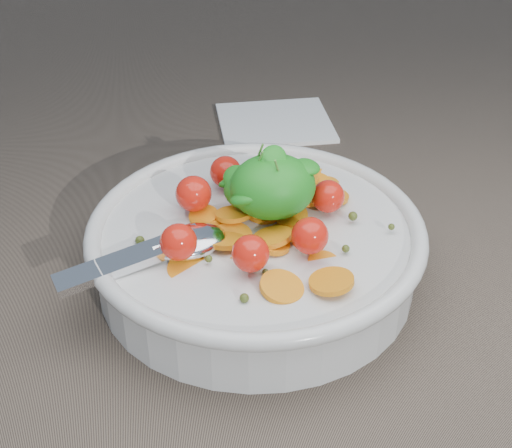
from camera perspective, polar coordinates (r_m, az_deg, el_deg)
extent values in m
plane|color=#706050|center=(0.67, 1.34, -2.65)|extent=(6.00, 6.00, 0.00)
cylinder|color=silver|center=(0.63, 0.00, -2.34)|extent=(0.28, 0.28, 0.05)
torus|color=silver|center=(0.61, 0.00, -0.35)|extent=(0.29, 0.29, 0.02)
cylinder|color=silver|center=(0.65, 0.00, -4.02)|extent=(0.14, 0.14, 0.01)
cylinder|color=brown|center=(0.63, 0.00, -2.34)|extent=(0.25, 0.25, 0.04)
cylinder|color=orange|center=(0.65, 3.66, 2.08)|extent=(0.04, 0.04, 0.02)
cylinder|color=orange|center=(0.59, -2.64, -1.25)|extent=(0.05, 0.05, 0.02)
cylinder|color=orange|center=(0.55, 6.05, -4.58)|extent=(0.05, 0.05, 0.01)
cylinder|color=orange|center=(0.60, -1.95, -1.15)|extent=(0.05, 0.05, 0.01)
cylinder|color=orange|center=(0.68, 5.33, 3.23)|extent=(0.04, 0.04, 0.01)
cylinder|color=orange|center=(0.57, -5.36, -3.73)|extent=(0.05, 0.05, 0.01)
cylinder|color=orange|center=(0.61, -3.26, -0.36)|extent=(0.04, 0.04, 0.01)
cylinder|color=orange|center=(0.62, 2.87, 0.66)|extent=(0.04, 0.04, 0.01)
cylinder|color=orange|center=(0.63, -4.22, 0.63)|extent=(0.04, 0.04, 0.01)
cylinder|color=orange|center=(0.55, 2.07, -5.08)|extent=(0.04, 0.04, 0.02)
cylinder|color=orange|center=(0.58, 5.42, -3.19)|extent=(0.03, 0.03, 0.01)
cylinder|color=orange|center=(0.65, 5.93, 2.37)|extent=(0.04, 0.04, 0.01)
cylinder|color=orange|center=(0.69, 5.21, 3.51)|extent=(0.05, 0.05, 0.01)
cylinder|color=orange|center=(0.61, 2.62, -0.65)|extent=(0.04, 0.04, 0.01)
cylinder|color=orange|center=(0.66, 2.42, 3.08)|extent=(0.04, 0.04, 0.01)
cylinder|color=orange|center=(0.59, -1.24, -2.25)|extent=(0.03, 0.03, 0.02)
cylinder|color=orange|center=(0.67, 3.61, 3.44)|extent=(0.04, 0.04, 0.01)
cylinder|color=orange|center=(0.63, 0.69, 1.23)|extent=(0.05, 0.05, 0.02)
cylinder|color=orange|center=(0.59, 1.29, -1.08)|extent=(0.04, 0.04, 0.02)
cylinder|color=orange|center=(0.59, 1.37, -1.67)|extent=(0.04, 0.04, 0.01)
cylinder|color=orange|center=(0.67, 3.66, 3.14)|extent=(0.04, 0.04, 0.01)
cylinder|color=orange|center=(0.68, 4.60, 3.01)|extent=(0.05, 0.04, 0.02)
cylinder|color=orange|center=(0.62, -1.82, 0.79)|extent=(0.04, 0.04, 0.01)
cylinder|color=orange|center=(0.63, 0.52, 1.11)|extent=(0.05, 0.05, 0.01)
sphere|color=#424D19|center=(0.59, -4.59, -2.00)|extent=(0.01, 0.01, 0.01)
sphere|color=#424D19|center=(0.68, 1.36, 3.89)|extent=(0.01, 0.01, 0.01)
sphere|color=#424D19|center=(0.67, 2.45, 2.90)|extent=(0.01, 0.01, 0.01)
sphere|color=#424D19|center=(0.58, -5.32, -2.37)|extent=(0.01, 0.01, 0.01)
sphere|color=#424D19|center=(0.62, 10.78, -0.22)|extent=(0.01, 0.01, 0.01)
sphere|color=#424D19|center=(0.64, -4.05, 2.17)|extent=(0.01, 0.01, 0.01)
sphere|color=#424D19|center=(0.60, -9.28, -1.31)|extent=(0.01, 0.01, 0.01)
sphere|color=#424D19|center=(0.64, -4.38, 1.71)|extent=(0.01, 0.01, 0.01)
sphere|color=#424D19|center=(0.59, 7.19, -1.97)|extent=(0.01, 0.01, 0.01)
sphere|color=#424D19|center=(0.66, 1.00, 2.70)|extent=(0.01, 0.01, 0.01)
sphere|color=#424D19|center=(0.56, 6.23, -4.27)|extent=(0.01, 0.01, 0.01)
sphere|color=#424D19|center=(0.57, -0.92, -3.22)|extent=(0.01, 0.01, 0.01)
sphere|color=#424D19|center=(0.57, -3.81, -2.79)|extent=(0.01, 0.01, 0.01)
sphere|color=#424D19|center=(0.56, 0.76, -3.85)|extent=(0.01, 0.01, 0.01)
sphere|color=#424D19|center=(0.58, -7.83, -2.69)|extent=(0.01, 0.01, 0.01)
sphere|color=#424D19|center=(0.65, 4.78, 2.53)|extent=(0.01, 0.01, 0.01)
sphere|color=#424D19|center=(0.62, 7.76, 0.63)|extent=(0.01, 0.01, 0.01)
sphere|color=#424D19|center=(0.54, -0.95, -5.94)|extent=(0.01, 0.01, 0.01)
sphere|color=red|center=(0.63, 5.79, 2.21)|extent=(0.03, 0.03, 0.03)
sphere|color=red|center=(0.65, 2.30, 3.67)|extent=(0.03, 0.03, 0.03)
sphere|color=red|center=(0.66, -2.44, 4.20)|extent=(0.03, 0.03, 0.03)
sphere|color=red|center=(0.63, -5.02, 2.43)|extent=(0.03, 0.03, 0.03)
sphere|color=red|center=(0.57, -6.22, -1.45)|extent=(0.03, 0.03, 0.03)
sphere|color=red|center=(0.55, -0.44, -2.37)|extent=(0.03, 0.03, 0.03)
sphere|color=red|center=(0.57, 4.34, -0.94)|extent=(0.03, 0.03, 0.03)
ellipsoid|color=green|center=(0.61, 1.34, 3.02)|extent=(0.07, 0.06, 0.05)
ellipsoid|color=green|center=(0.62, -0.64, 2.81)|extent=(0.04, 0.04, 0.03)
ellipsoid|color=green|center=(0.62, -0.49, 4.31)|extent=(0.03, 0.03, 0.02)
ellipsoid|color=green|center=(0.60, 1.57, 5.04)|extent=(0.02, 0.02, 0.02)
ellipsoid|color=green|center=(0.60, 1.87, 3.17)|extent=(0.03, 0.02, 0.02)
ellipsoid|color=green|center=(0.59, 1.40, 5.21)|extent=(0.03, 0.03, 0.03)
ellipsoid|color=green|center=(0.62, -2.33, 3.30)|extent=(0.02, 0.02, 0.02)
ellipsoid|color=green|center=(0.63, 0.83, 3.98)|extent=(0.04, 0.04, 0.03)
ellipsoid|color=green|center=(0.60, 2.77, 3.02)|extent=(0.03, 0.03, 0.02)
ellipsoid|color=green|center=(0.60, 0.01, 3.30)|extent=(0.03, 0.03, 0.02)
ellipsoid|color=green|center=(0.61, 3.06, 4.48)|extent=(0.03, 0.03, 0.02)
ellipsoid|color=green|center=(0.59, 1.27, 4.24)|extent=(0.03, 0.03, 0.01)
ellipsoid|color=green|center=(0.61, 4.04, 4.59)|extent=(0.03, 0.03, 0.01)
ellipsoid|color=green|center=(0.60, 0.37, 4.30)|extent=(0.03, 0.03, 0.02)
ellipsoid|color=green|center=(0.61, 0.22, 3.41)|extent=(0.03, 0.03, 0.02)
ellipsoid|color=green|center=(0.62, 0.47, 4.49)|extent=(0.03, 0.03, 0.01)
ellipsoid|color=green|center=(0.62, -1.61, 3.75)|extent=(0.03, 0.03, 0.03)
ellipsoid|color=green|center=(0.60, 1.75, 2.74)|extent=(0.04, 0.04, 0.03)
ellipsoid|color=green|center=(0.61, 0.78, 4.78)|extent=(0.02, 0.03, 0.02)
ellipsoid|color=green|center=(0.59, -0.84, 2.03)|extent=(0.04, 0.03, 0.02)
ellipsoid|color=green|center=(0.62, -1.63, 2.78)|extent=(0.03, 0.03, 0.03)
cylinder|color=#4C8C33|center=(0.61, -0.18, 4.57)|extent=(0.02, 0.01, 0.05)
cylinder|color=#4C8C33|center=(0.59, 2.00, 3.52)|extent=(0.01, 0.01, 0.05)
cylinder|color=#4C8C33|center=(0.60, -0.08, 4.22)|extent=(0.01, 0.02, 0.05)
ellipsoid|color=silver|center=(0.59, -5.37, -1.42)|extent=(0.07, 0.06, 0.02)
cube|color=silver|center=(0.58, -10.01, -2.82)|extent=(0.12, 0.06, 0.02)
cylinder|color=silver|center=(0.58, -7.21, -1.87)|extent=(0.03, 0.02, 0.01)
cube|color=white|center=(0.90, 1.53, 8.11)|extent=(0.14, 0.12, 0.01)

